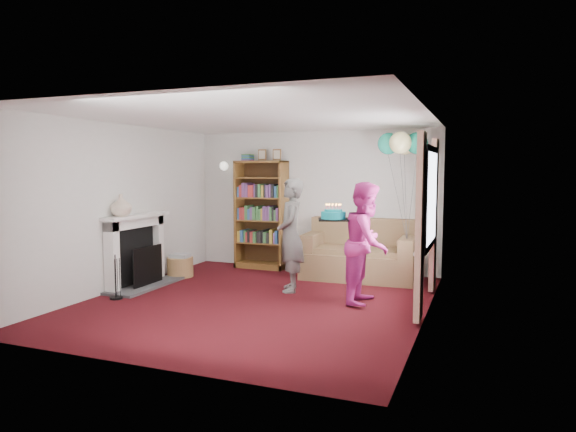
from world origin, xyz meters
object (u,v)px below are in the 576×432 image
at_px(bookcase, 262,216).
at_px(person_magenta, 367,243).
at_px(person_striped, 291,235).
at_px(birthday_cake, 333,215).
at_px(sofa, 360,256).

bearing_deg(bookcase, person_magenta, -37.34).
xyz_separation_m(person_striped, birthday_cake, (0.76, -0.35, 0.35)).
bearing_deg(person_magenta, sofa, 17.48).
bearing_deg(person_magenta, bookcase, 54.17).
bearing_deg(sofa, bookcase, 171.50).
bearing_deg(person_striped, person_magenta, 55.64).
height_order(sofa, person_magenta, person_magenta).
distance_m(bookcase, sofa, 2.01).
relative_size(person_striped, person_magenta, 1.02).
bearing_deg(person_magenta, person_striped, 79.12).
bearing_deg(sofa, person_magenta, -75.73).
xyz_separation_m(bookcase, person_magenta, (2.36, -1.80, -0.14)).
height_order(sofa, birthday_cake, birthday_cake).
height_order(bookcase, person_striped, bookcase).
bearing_deg(person_striped, bookcase, -165.13).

